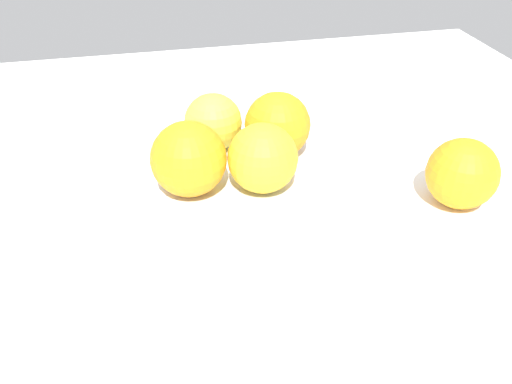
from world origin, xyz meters
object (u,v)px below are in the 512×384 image
Objects in this scene: orange_in_bowl_2 at (277,125)px; orange_in_bowl_3 at (189,159)px; fruit_bowl at (256,198)px; orange_loose_0 at (462,174)px; orange_in_bowl_0 at (258,159)px; orange_in_bowl_1 at (213,122)px.

orange_in_bowl_3 reaches higher than orange_in_bowl_2.
orange_loose_0 reaches higher than fruit_bowl.
orange_in_bowl_0 is 6.47cm from orange_in_bowl_3.
fruit_bowl is at bearing -74.69° from orange_in_bowl_3.
fruit_bowl is at bearing -152.11° from orange_in_bowl_1.
orange_in_bowl_1 is 0.80× the size of orange_loose_0.
orange_loose_0 is (-0.15, -29.08, -5.45)cm from orange_in_bowl_3.
orange_in_bowl_2 is (-2.85, -6.29, 0.36)cm from orange_in_bowl_1.
fruit_bowl is 2.80× the size of orange_in_bowl_3.
fruit_bowl is at bearing -8.54° from orange_in_bowl_0.
fruit_bowl is at bearing 84.81° from orange_loose_0.
orange_in_bowl_1 is (9.01, 2.83, -0.27)cm from orange_in_bowl_0.
orange_in_bowl_1 is at bearing 17.45° from orange_in_bowl_0.
orange_in_bowl_3 is at bearing 156.09° from orange_in_bowl_1.
orange_in_bowl_2 reaches higher than orange_loose_0.
fruit_bowl is 6.97cm from orange_in_bowl_0.
orange_in_bowl_1 is at bearing -23.91° from orange_in_bowl_3.
orange_in_bowl_0 reaches higher than fruit_bowl.
orange_in_bowl_3 is at bearing 81.24° from orange_in_bowl_0.
orange_in_bowl_1 is at bearing 27.89° from fruit_bowl.
orange_in_bowl_2 reaches higher than orange_in_bowl_0.
orange_in_bowl_3 is (-5.18, 9.85, 0.13)cm from orange_in_bowl_2.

